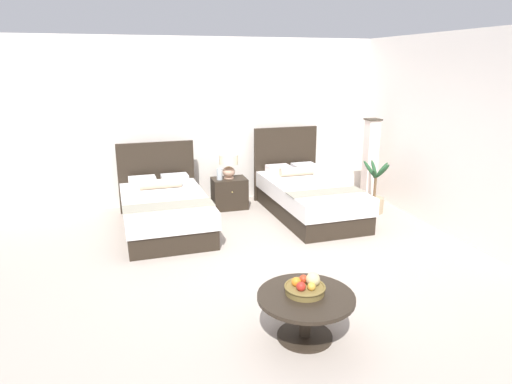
% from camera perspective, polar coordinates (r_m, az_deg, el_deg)
% --- Properties ---
extents(ground_plane, '(9.29, 9.34, 0.02)m').
position_cam_1_polar(ground_plane, '(5.68, 1.87, -8.89)').
color(ground_plane, '#AA9D90').
extents(wall_back, '(9.29, 0.12, 2.81)m').
position_cam_1_polar(wall_back, '(7.99, -4.50, 8.93)').
color(wall_back, white).
rests_on(wall_back, ground).
extents(wall_side_right, '(0.12, 4.94, 2.81)m').
position_cam_1_polar(wall_side_right, '(6.99, 23.78, 6.63)').
color(wall_side_right, white).
rests_on(wall_side_right, ground).
extents(bed_near_window, '(1.28, 2.07, 1.15)m').
position_cam_1_polar(bed_near_window, '(6.81, -11.49, -2.18)').
color(bed_near_window, black).
rests_on(bed_near_window, ground).
extents(bed_near_corner, '(1.22, 2.24, 1.30)m').
position_cam_1_polar(bed_near_corner, '(7.33, 6.56, -0.53)').
color(bed_near_corner, black).
rests_on(bed_near_corner, ground).
extents(nightstand, '(0.57, 0.44, 0.52)m').
position_cam_1_polar(nightstand, '(7.65, -3.38, -0.15)').
color(nightstand, black).
rests_on(nightstand, ground).
extents(table_lamp, '(0.32, 0.32, 0.40)m').
position_cam_1_polar(table_lamp, '(7.54, -3.48, 3.59)').
color(table_lamp, tan).
rests_on(table_lamp, nightstand).
extents(vase, '(0.09, 0.09, 0.20)m').
position_cam_1_polar(vase, '(7.48, -4.64, 2.29)').
color(vase, silver).
rests_on(vase, nightstand).
extents(coffee_table, '(0.86, 0.86, 0.42)m').
position_cam_1_polar(coffee_table, '(4.13, 6.31, -14.16)').
color(coffee_table, black).
rests_on(coffee_table, ground).
extents(fruit_bowl, '(0.37, 0.37, 0.18)m').
position_cam_1_polar(fruit_bowl, '(4.08, 6.30, -11.83)').
color(fruit_bowl, brown).
rests_on(fruit_bowl, coffee_table).
extents(floor_lamp_corner, '(0.24, 0.24, 1.48)m').
position_cam_1_polar(floor_lamp_corner, '(8.07, 14.24, 3.76)').
color(floor_lamp_corner, '#383026').
rests_on(floor_lamp_corner, ground).
extents(potted_palm, '(0.44, 0.61, 0.88)m').
position_cam_1_polar(potted_palm, '(7.66, 14.74, -0.72)').
color(potted_palm, tan).
rests_on(potted_palm, ground).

